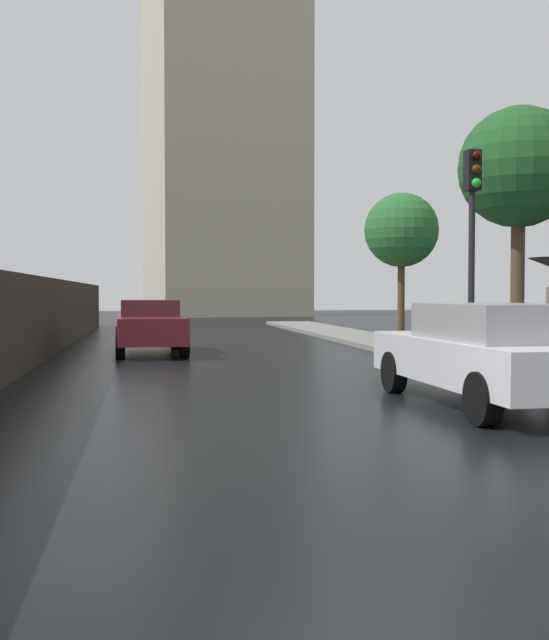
% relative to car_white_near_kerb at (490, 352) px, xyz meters
% --- Properties ---
extents(ground, '(120.00, 120.00, 0.00)m').
position_rel_car_white_near_kerb_xyz_m(ground, '(-2.75, -2.50, -0.74)').
color(ground, black).
extents(car_white_near_kerb, '(1.90, 4.61, 1.41)m').
position_rel_car_white_near_kerb_xyz_m(car_white_near_kerb, '(0.00, 0.00, 0.00)').
color(car_white_near_kerb, silver).
rests_on(car_white_near_kerb, ground).
extents(car_maroon_mid_road, '(1.86, 4.40, 1.38)m').
position_rel_car_white_near_kerb_xyz_m(car_maroon_mid_road, '(-4.57, 9.81, -0.02)').
color(car_maroon_mid_road, maroon).
rests_on(car_maroon_mid_road, ground).
extents(traffic_light, '(0.26, 0.39, 4.07)m').
position_rel_car_white_near_kerb_xyz_m(traffic_light, '(1.38, 3.64, 2.23)').
color(traffic_light, black).
rests_on(traffic_light, sidewalk_strip).
extents(street_tree_near, '(2.53, 2.53, 4.97)m').
position_rel_car_white_near_kerb_xyz_m(street_tree_near, '(3.93, 14.91, 2.94)').
color(street_tree_near, '#4C3823').
rests_on(street_tree_near, ground).
extents(street_tree_far, '(2.88, 2.88, 6.01)m').
position_rel_car_white_near_kerb_xyz_m(street_tree_far, '(4.16, 7.21, 3.78)').
color(street_tree_far, '#4C3823').
rests_on(street_tree_far, ground).
extents(distant_tower, '(11.33, 9.85, 30.15)m').
position_rel_car_white_near_kerb_xyz_m(distant_tower, '(0.69, 42.43, 14.33)').
color(distant_tower, '#B2A88E').
rests_on(distant_tower, ground).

